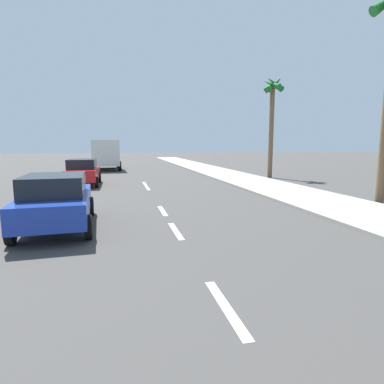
{
  "coord_description": "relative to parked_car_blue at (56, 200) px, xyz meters",
  "views": [
    {
      "loc": [
        -1.49,
        4.01,
        2.41
      ],
      "look_at": [
        0.46,
        12.68,
        1.1
      ],
      "focal_mm": 30.15,
      "sensor_mm": 36.0,
      "label": 1
    }
  ],
  "objects": [
    {
      "name": "sidewalk_strip",
      "position": [
        9.96,
        8.23,
        -0.77
      ],
      "size": [
        3.6,
        80.0,
        0.14
      ],
      "primitive_type": "cube",
      "color": "#9E998E",
      "rests_on": "ground"
    },
    {
      "name": "lane_stripe_6",
      "position": [
        3.3,
        10.24,
        -0.84
      ],
      "size": [
        0.16,
        1.8,
        0.01
      ],
      "primitive_type": "cube",
      "color": "white",
      "rests_on": "ground"
    },
    {
      "name": "palm_tree_far",
      "position": [
        12.53,
        11.97,
        4.63
      ],
      "size": [
        1.58,
        1.77,
        7.3
      ],
      "color": "brown",
      "rests_on": "ground"
    },
    {
      "name": "parked_car_blue",
      "position": [
        0.0,
        0.0,
        0.0
      ],
      "size": [
        2.18,
        4.37,
        1.57
      ],
      "rotation": [
        0.0,
        0.0,
        0.06
      ],
      "color": "#1E389E",
      "rests_on": "ground"
    },
    {
      "name": "lane_stripe_5",
      "position": [
        3.3,
        8.23,
        -0.84
      ],
      "size": [
        0.16,
        1.8,
        0.01
      ],
      "primitive_type": "cube",
      "color": "white",
      "rests_on": "ground"
    },
    {
      "name": "parked_car_red",
      "position": [
        -0.33,
        10.22,
        -0.0
      ],
      "size": [
        1.91,
        4.09,
        1.57
      ],
      "rotation": [
        0.0,
        0.0,
        0.0
      ],
      "color": "red",
      "rests_on": "ground"
    },
    {
      "name": "lane_stripe_2",
      "position": [
        3.3,
        -5.46,
        -0.84
      ],
      "size": [
        0.16,
        1.8,
        0.01
      ],
      "primitive_type": "cube",
      "color": "white",
      "rests_on": "ground"
    },
    {
      "name": "delivery_truck",
      "position": [
        0.54,
        22.24,
        0.66
      ],
      "size": [
        2.88,
        6.34,
        2.8
      ],
      "rotation": [
        0.0,
        0.0,
        0.04
      ],
      "color": "maroon",
      "rests_on": "ground"
    },
    {
      "name": "ground_plane",
      "position": [
        3.3,
        6.23,
        -0.84
      ],
      "size": [
        160.0,
        160.0,
        0.0
      ],
      "primitive_type": "plane",
      "color": "#423F3D"
    },
    {
      "name": "lane_stripe_3",
      "position": [
        3.3,
        -1.07,
        -0.84
      ],
      "size": [
        0.16,
        1.8,
        0.01
      ],
      "primitive_type": "cube",
      "color": "white",
      "rests_on": "ground"
    },
    {
      "name": "lane_stripe_4",
      "position": [
        3.3,
        1.79,
        -0.84
      ],
      "size": [
        0.16,
        1.8,
        0.01
      ],
      "primitive_type": "cube",
      "color": "white",
      "rests_on": "ground"
    }
  ]
}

